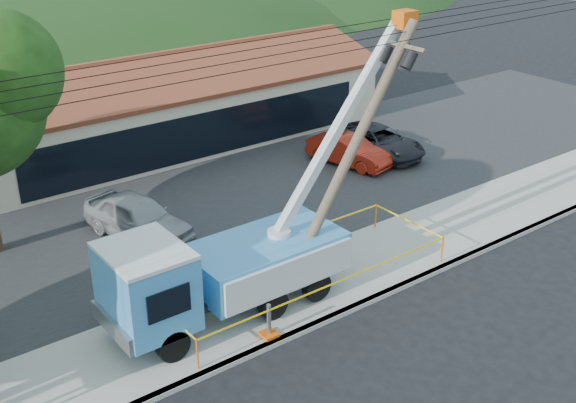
% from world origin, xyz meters
% --- Properties ---
extents(ground, '(120.00, 120.00, 0.00)m').
position_xyz_m(ground, '(0.00, 0.00, 0.00)').
color(ground, black).
rests_on(ground, ground).
extents(curb, '(60.00, 0.25, 0.15)m').
position_xyz_m(curb, '(0.00, 2.10, 0.07)').
color(curb, '#A6A49B').
rests_on(curb, ground).
extents(sidewalk, '(60.00, 4.00, 0.15)m').
position_xyz_m(sidewalk, '(0.00, 4.00, 0.07)').
color(sidewalk, '#A6A49B').
rests_on(sidewalk, ground).
extents(parking_lot, '(60.00, 12.00, 0.10)m').
position_xyz_m(parking_lot, '(0.00, 12.00, 0.05)').
color(parking_lot, '#28282B').
rests_on(parking_lot, ground).
extents(strip_mall, '(22.50, 8.53, 4.67)m').
position_xyz_m(strip_mall, '(4.00, 19.98, 1.88)').
color(strip_mall, beige).
rests_on(strip_mall, ground).
extents(hill_center, '(89.60, 64.00, 32.00)m').
position_xyz_m(hill_center, '(10.00, 55.00, 0.00)').
color(hill_center, '#1A3A15').
rests_on(hill_center, ground).
extents(hill_east, '(72.80, 52.00, 26.00)m').
position_xyz_m(hill_east, '(30.00, 55.00, 0.00)').
color(hill_east, '#1A3A15').
rests_on(hill_east, ground).
extents(utility_truck, '(11.20, 4.24, 8.72)m').
position_xyz_m(utility_truck, '(-2.51, 4.28, 1.84)').
color(utility_truck, black).
rests_on(utility_truck, ground).
extents(leaning_pole, '(5.68, 1.95, 8.65)m').
position_xyz_m(leaning_pole, '(2.18, 3.65, 4.84)').
color(leaning_pole, brown).
rests_on(leaning_pole, ground).
extents(caution_tape, '(10.15, 3.49, 1.01)m').
position_xyz_m(caution_tape, '(0.45, 4.06, 0.89)').
color(caution_tape, '#F75D0D').
rests_on(caution_tape, ground).
extents(car_silver, '(3.08, 5.17, 1.65)m').
position_xyz_m(car_silver, '(-2.23, 10.74, 0.00)').
color(car_silver, '#9FA3A6').
rests_on(car_silver, ground).
extents(car_red, '(2.38, 4.43, 1.39)m').
position_xyz_m(car_red, '(9.14, 11.49, 0.00)').
color(car_red, '#A72110').
rests_on(car_red, ground).
extents(car_dark, '(2.47, 5.08, 1.39)m').
position_xyz_m(car_dark, '(11.18, 11.61, 0.00)').
color(car_dark, black).
rests_on(car_dark, ground).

